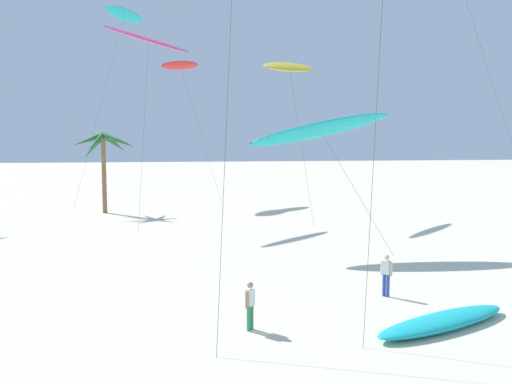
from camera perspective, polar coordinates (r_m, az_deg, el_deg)
The scene contains 9 objects.
palm_tree_3 at distance 47.79m, azimuth -15.54°, elevation 4.63°, with size 5.11×5.24×6.84m.
flying_kite_2 at distance 61.05m, azimuth -13.52°, elevation 17.49°, with size 6.19×11.90×19.90m.
flying_kite_5 at distance 31.10m, azimuth 6.77°, elevation 6.49°, with size 8.31×3.65×8.21m.
flying_kite_7 at distance 57.75m, azimuth -7.88°, elevation 12.90°, with size 5.85×10.64×14.51m.
flying_kite_9 at distance 45.26m, azimuth 3.51°, elevation 12.84°, with size 6.28×9.46×12.90m.
flying_kite_10 at distance 44.13m, azimuth -11.10°, elevation 15.25°, with size 6.87×8.31×14.76m.
grounded_kite_2 at distance 19.86m, azimuth 18.86°, elevation -12.58°, with size 5.97×3.58×0.43m.
person_foreground_walker at distance 18.40m, azimuth -0.62°, elevation -11.53°, with size 0.37×0.41×1.63m.
person_near_right at distance 22.71m, azimuth 13.38°, elevation -8.24°, with size 0.37×0.40×1.70m.
Camera 1 is at (-3.46, 3.42, 6.33)m, focal length 38.50 mm.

